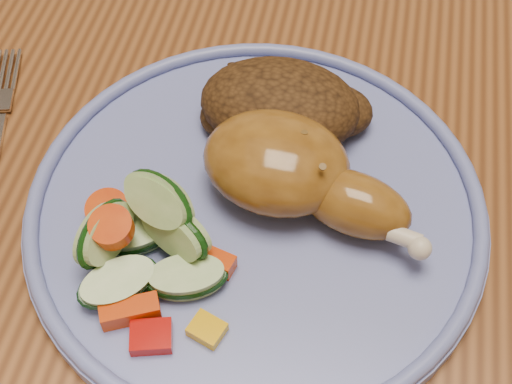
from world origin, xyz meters
TOP-DOWN VIEW (x-y plane):
  - dining_table at (0.00, 0.00)m, footprint 0.90×1.40m
  - plate at (-0.03, -0.13)m, footprint 0.29×0.29m
  - plate_rim at (-0.03, -0.13)m, footprint 0.29×0.29m
  - chicken_leg at (-0.00, -0.12)m, footprint 0.15×0.09m
  - rice_pilaf at (-0.02, -0.06)m, footprint 0.12×0.08m
  - vegetable_pile at (-0.08, -0.18)m, footprint 0.10×0.12m

SIDE VIEW (x-z plane):
  - dining_table at x=0.00m, z-range 0.29..1.04m
  - plate at x=-0.03m, z-range 0.75..0.76m
  - plate_rim at x=-0.03m, z-range 0.76..0.77m
  - vegetable_pile at x=-0.08m, z-range 0.75..0.81m
  - rice_pilaf at x=-0.02m, z-range 0.76..0.80m
  - chicken_leg at x=0.00m, z-range 0.76..0.81m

